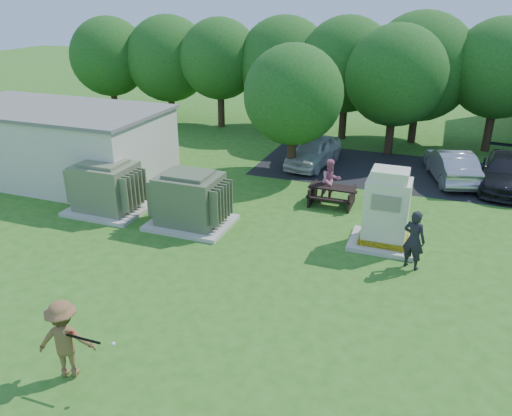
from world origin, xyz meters
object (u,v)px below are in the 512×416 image
at_px(transformer_right, 190,201).
at_px(person_by_generator, 414,240).
at_px(car_dark, 506,172).
at_px(generator_cabinet, 386,213).
at_px(car_white, 314,151).
at_px(car_silver_a, 451,165).
at_px(picnic_table, 332,193).
at_px(transformer_left, 107,188).
at_px(batter, 65,339).
at_px(person_at_picnic, 331,181).

bearing_deg(transformer_right, person_by_generator, -3.01).
relative_size(transformer_right, car_dark, 0.60).
relative_size(generator_cabinet, person_by_generator, 1.41).
height_order(car_white, car_silver_a, car_silver_a).
bearing_deg(picnic_table, transformer_left, -155.33).
relative_size(generator_cabinet, car_white, 0.64).
height_order(batter, car_silver_a, batter).
bearing_deg(car_silver_a, person_at_picnic, 28.64).
xyz_separation_m(generator_cabinet, person_by_generator, (1.03, -1.28, -0.23)).
relative_size(transformer_right, generator_cabinet, 1.09).
bearing_deg(transformer_left, car_white, 54.13).
relative_size(transformer_left, person_at_picnic, 1.64).
distance_m(car_silver_a, car_dark, 2.31).
height_order(transformer_left, picnic_table, transformer_left).
xyz_separation_m(transformer_left, picnic_table, (8.22, 3.78, -0.47)).
distance_m(transformer_left, generator_cabinet, 10.73).
height_order(picnic_table, car_silver_a, car_silver_a).
xyz_separation_m(transformer_right, generator_cabinet, (7.00, 0.86, 0.24)).
height_order(transformer_right, person_at_picnic, transformer_right).
distance_m(transformer_left, transformer_right, 3.70).
bearing_deg(car_white, person_at_picnic, -58.97).
distance_m(generator_cabinet, car_white, 8.94).
xyz_separation_m(car_white, car_dark, (8.84, -0.07, -0.00)).
distance_m(transformer_left, person_at_picnic, 9.05).
relative_size(picnic_table, car_dark, 0.37).
distance_m(transformer_left, car_silver_a, 15.38).
bearing_deg(car_dark, transformer_left, -145.64).
xyz_separation_m(transformer_left, car_dark, (15.03, 8.50, -0.24)).
height_order(generator_cabinet, car_dark, generator_cabinet).
bearing_deg(person_by_generator, picnic_table, -28.23).
height_order(person_by_generator, car_silver_a, person_by_generator).
height_order(picnic_table, person_at_picnic, person_at_picnic).
xyz_separation_m(transformer_left, generator_cabinet, (10.70, 0.86, 0.24)).
bearing_deg(car_silver_a, picnic_table, 31.74).
bearing_deg(picnic_table, person_by_generator, -50.15).
relative_size(generator_cabinet, batter, 1.44).
xyz_separation_m(transformer_left, transformer_right, (3.70, 0.00, 0.00)).
bearing_deg(person_by_generator, transformer_left, 19.86).
relative_size(transformer_right, batter, 1.56).
bearing_deg(transformer_left, picnic_table, 24.67).
bearing_deg(batter, generator_cabinet, -145.96).
bearing_deg(batter, transformer_left, -82.37).
xyz_separation_m(generator_cabinet, person_at_picnic, (-2.64, 3.26, -0.30)).
height_order(batter, person_by_generator, person_by_generator).
distance_m(generator_cabinet, car_dark, 8.79).
xyz_separation_m(picnic_table, car_silver_a, (4.51, 4.86, 0.23)).
bearing_deg(generator_cabinet, car_silver_a, 75.38).
xyz_separation_m(person_at_picnic, car_silver_a, (4.67, 4.52, -0.18)).
distance_m(picnic_table, person_by_generator, 5.49).
height_order(picnic_table, car_white, car_white).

